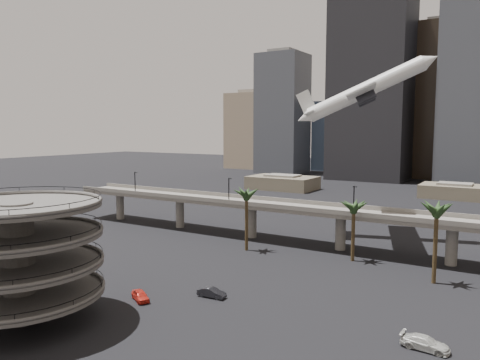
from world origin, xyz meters
The scene contains 10 objects.
ground centered at (0.00, 0.00, 0.00)m, with size 700.00×700.00×0.00m, color black.
parking_ramp centered at (-13.00, -4.00, 9.84)m, with size 22.20×22.20×17.35m.
overpass centered at (0.00, 55.00, 7.34)m, with size 130.00×9.30×14.70m.
palm_trees centered at (14.02, 44.65, 11.43)m, with size 42.40×10.40×14.00m.
low_buildings centered at (6.89, 142.30, 2.86)m, with size 135.00×27.50×6.80m.
skyline centered at (15.11, 217.09, 39.82)m, with size 269.00×86.00×109.04m.
airborne_jet centered at (10.82, 69.78, 34.77)m, with size 32.44×30.51×17.46m.
car_a centered at (-4.58, 10.12, 0.77)m, with size 1.81×4.51×1.54m, color red.
car_b centered at (3.86, 16.90, 0.75)m, with size 1.59×4.57×1.51m, color black.
car_c centered at (35.23, 15.94, 0.81)m, with size 2.28×5.60×1.63m, color silver.
Camera 1 is at (44.15, -40.37, 25.96)m, focal length 35.00 mm.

